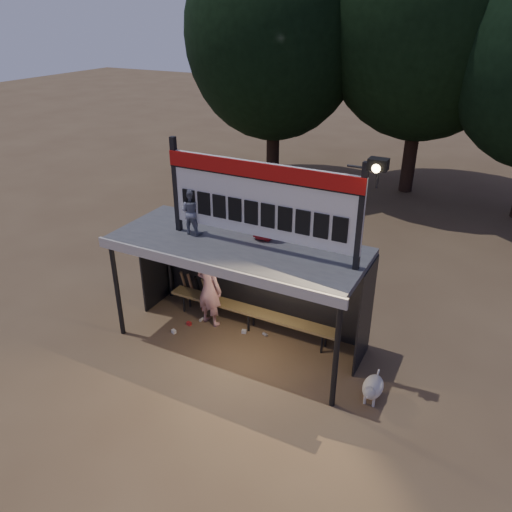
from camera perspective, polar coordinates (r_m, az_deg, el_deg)
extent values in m
plane|color=brown|center=(10.80, -1.94, -9.69)|extent=(80.00, 80.00, 0.00)
imported|color=silver|center=(10.95, -5.36, -3.76)|extent=(0.71, 0.53, 1.76)
imported|color=slate|center=(9.92, -7.39, 5.09)|extent=(0.47, 0.37, 0.93)
imported|color=#A7191D|center=(9.54, 0.90, 4.93)|extent=(0.54, 0.36, 1.09)
cube|color=#424245|center=(9.64, -2.15, 1.21)|extent=(5.00, 2.00, 0.12)
cube|color=beige|center=(8.88, -5.35, -1.54)|extent=(5.10, 0.06, 0.20)
cylinder|color=black|center=(10.84, -15.59, -3.70)|extent=(0.10, 0.10, 2.20)
cylinder|color=black|center=(8.72, 9.15, -11.13)|extent=(0.10, 0.10, 2.20)
cylinder|color=black|center=(12.03, -9.97, 0.08)|extent=(0.10, 0.10, 2.20)
cylinder|color=black|center=(10.17, 12.47, -5.46)|extent=(0.10, 0.10, 2.20)
cube|color=black|center=(10.95, 0.51, -2.28)|extent=(5.00, 0.04, 2.20)
cube|color=black|center=(11.81, -11.50, -0.59)|extent=(0.04, 1.00, 2.20)
cube|color=black|center=(9.82, 12.38, -6.71)|extent=(0.04, 1.00, 2.20)
cylinder|color=black|center=(10.48, 0.53, 2.75)|extent=(5.00, 0.06, 0.06)
cube|color=black|center=(9.95, -9.12, 7.99)|extent=(0.10, 0.10, 1.90)
cube|color=black|center=(8.42, 11.88, 4.26)|extent=(0.10, 0.10, 1.90)
cube|color=silver|center=(9.03, 0.53, 6.39)|extent=(3.80, 0.08, 1.40)
cube|color=#B00E0C|center=(8.81, 0.40, 9.71)|extent=(3.80, 0.04, 0.28)
cube|color=black|center=(8.85, 0.38, 8.77)|extent=(3.80, 0.02, 0.03)
cube|color=black|center=(9.82, -7.65, 6.28)|extent=(0.27, 0.03, 0.45)
cube|color=black|center=(9.64, -5.97, 5.99)|extent=(0.27, 0.03, 0.45)
cube|color=black|center=(9.46, -4.23, 5.67)|extent=(0.27, 0.03, 0.45)
cube|color=black|center=(9.30, -2.43, 5.34)|extent=(0.27, 0.03, 0.45)
cube|color=black|center=(9.15, -0.57, 4.99)|extent=(0.27, 0.03, 0.45)
cube|color=black|center=(9.01, 1.35, 4.62)|extent=(0.27, 0.03, 0.45)
cube|color=black|center=(8.87, 3.33, 4.24)|extent=(0.27, 0.03, 0.45)
cube|color=black|center=(8.75, 5.36, 3.84)|extent=(0.27, 0.03, 0.45)
cube|color=black|center=(8.64, 7.45, 3.43)|extent=(0.27, 0.03, 0.45)
cube|color=black|center=(8.55, 9.58, 3.00)|extent=(0.27, 0.03, 0.45)
cylinder|color=black|center=(8.15, 12.10, 9.85)|extent=(0.50, 0.04, 0.04)
cylinder|color=black|center=(8.14, 13.70, 8.55)|extent=(0.04, 0.04, 0.30)
cube|color=black|center=(8.02, 13.80, 10.15)|extent=(0.30, 0.22, 0.18)
sphere|color=#FFD88C|center=(7.95, 13.60, 9.72)|extent=(0.14, 0.14, 0.14)
cube|color=olive|center=(10.94, -0.57, -6.27)|extent=(4.00, 0.35, 0.06)
cylinder|color=black|center=(11.75, -8.23, -5.35)|extent=(0.05, 0.05, 0.45)
cylinder|color=black|center=(11.91, -7.58, -4.82)|extent=(0.05, 0.05, 0.45)
cylinder|color=black|center=(10.98, -0.86, -7.56)|extent=(0.05, 0.05, 0.45)
cylinder|color=black|center=(11.15, -0.28, -6.95)|extent=(0.05, 0.05, 0.45)
cylinder|color=black|center=(10.43, 7.53, -9.90)|extent=(0.05, 0.05, 0.45)
cylinder|color=black|center=(10.61, 7.99, -9.20)|extent=(0.05, 0.05, 0.45)
cylinder|color=black|center=(19.95, 1.96, 13.50)|extent=(0.50, 0.50, 3.74)
ellipsoid|color=black|center=(19.45, 2.14, 24.04)|extent=(6.46, 6.46, 7.48)
cylinder|color=#311E15|center=(19.82, 17.45, 12.90)|extent=(0.50, 0.50, 4.18)
ellipsoid|color=black|center=(19.35, 19.24, 24.67)|extent=(7.22, 7.22, 8.36)
ellipsoid|color=white|center=(9.50, 13.23, -14.36)|extent=(0.36, 0.58, 0.36)
sphere|color=beige|center=(9.23, 12.81, -14.98)|extent=(0.22, 0.22, 0.22)
cone|color=beige|center=(9.17, 12.62, -15.46)|extent=(0.10, 0.10, 0.10)
cone|color=beige|center=(9.16, 12.53, -14.51)|extent=(0.06, 0.06, 0.07)
cone|color=beige|center=(9.15, 13.15, -14.67)|extent=(0.06, 0.06, 0.07)
cylinder|color=white|center=(9.50, 12.33, -15.72)|extent=(0.05, 0.05, 0.18)
cylinder|color=beige|center=(9.48, 13.29, -15.96)|extent=(0.05, 0.05, 0.18)
cylinder|color=beige|center=(9.76, 12.94, -14.40)|extent=(0.05, 0.05, 0.18)
cylinder|color=silver|center=(9.74, 13.87, -14.64)|extent=(0.05, 0.05, 0.18)
cylinder|color=silver|center=(9.69, 13.75, -12.97)|extent=(0.04, 0.16, 0.14)
cylinder|color=olive|center=(12.03, -8.14, -3.38)|extent=(0.08, 0.27, 0.84)
cylinder|color=#9B6D48|center=(11.93, -7.35, -3.61)|extent=(0.07, 0.30, 0.83)
cylinder|color=black|center=(11.83, -6.55, -3.84)|extent=(0.07, 0.32, 0.83)
cylinder|color=#9B7848|center=(11.73, -5.73, -4.07)|extent=(0.08, 0.35, 0.82)
cube|color=#AF1E1E|center=(11.36, -7.67, -7.66)|extent=(0.11, 0.08, 0.08)
cylinder|color=#B9B9BF|center=(10.93, 1.05, -8.94)|extent=(0.13, 0.10, 0.07)
cube|color=silver|center=(11.15, -9.38, -8.51)|extent=(0.12, 0.10, 0.08)
cylinder|color=red|center=(11.83, -5.93, -6.05)|extent=(0.12, 0.07, 0.07)
cube|color=#ABABB0|center=(11.01, -1.38, -8.62)|extent=(0.11, 0.09, 0.08)
cylinder|color=beige|center=(11.47, -6.22, -7.22)|extent=(0.08, 0.13, 0.07)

